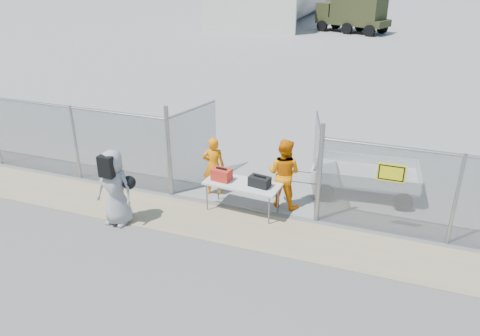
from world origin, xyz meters
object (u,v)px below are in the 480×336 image
at_px(security_worker_right, 284,173).
at_px(visitor, 115,188).
at_px(security_worker_left, 214,166).
at_px(utility_trailer, 365,178).
at_px(folding_table, 242,197).

distance_m(security_worker_right, visitor, 4.17).
xyz_separation_m(security_worker_left, visitor, (-1.59, -2.22, 0.13)).
bearing_deg(security_worker_right, security_worker_left, 7.62).
bearing_deg(utility_trailer, security_worker_left, -164.07).
bearing_deg(folding_table, security_worker_left, 151.70).
distance_m(folding_table, security_worker_right, 1.22).
relative_size(security_worker_right, visitor, 0.97).
xyz_separation_m(security_worker_right, visitor, (-3.53, -2.22, 0.03)).
bearing_deg(utility_trailer, folding_table, -147.35).
height_order(security_worker_left, utility_trailer, security_worker_left).
height_order(folding_table, security_worker_left, security_worker_left).
distance_m(folding_table, security_worker_left, 1.33).
relative_size(security_worker_left, security_worker_right, 0.89).
relative_size(folding_table, utility_trailer, 0.52).
distance_m(visitor, utility_trailer, 6.58).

